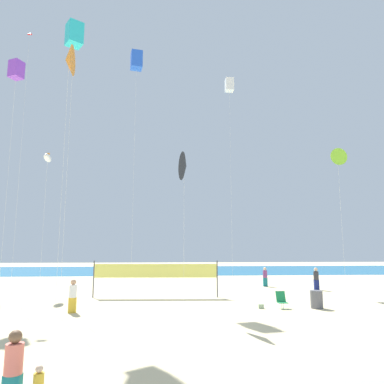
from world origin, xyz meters
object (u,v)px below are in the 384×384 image
(beachgoer_charcoal_shirt, at_px, (316,278))
(folding_beach_chair, at_px, (281,299))
(kite_red_diamond, at_px, (28,58))
(beach_handbag, at_px, (261,306))
(kite_black_delta, at_px, (184,166))
(volleyball_net, at_px, (156,272))
(kite_white_inflatable, at_px, (48,158))
(mother_figure, at_px, (13,368))
(kite_blue_box, at_px, (136,61))
(beachgoer_white_shirt, at_px, (73,295))
(kite_orange_delta, at_px, (69,60))
(kite_cyan_box, at_px, (74,35))
(trash_barrel, at_px, (317,299))
(beachgoer_plum_shirt, at_px, (265,276))
(kite_violet_box, at_px, (16,70))
(kite_lime_delta, at_px, (338,157))
(kite_white_box, at_px, (229,85))

(beachgoer_charcoal_shirt, relative_size, folding_beach_chair, 1.92)
(beachgoer_charcoal_shirt, xyz_separation_m, kite_red_diamond, (-23.45, 0.83, 18.05))
(beach_handbag, bearing_deg, kite_black_delta, -169.23)
(volleyball_net, height_order, kite_white_inflatable, kite_white_inflatable)
(kite_red_diamond, bearing_deg, kite_black_delta, -36.93)
(mother_figure, relative_size, kite_white_inflatable, 0.15)
(kite_white_inflatable, bearing_deg, kite_blue_box, -0.60)
(kite_blue_box, bearing_deg, beachgoer_charcoal_shirt, -4.55)
(kite_red_diamond, bearing_deg, beachgoer_white_shirt, -53.09)
(kite_orange_delta, bearing_deg, kite_cyan_box, 101.25)
(trash_barrel, xyz_separation_m, kite_cyan_box, (-14.29, 1.82, 16.32))
(mother_figure, bearing_deg, kite_red_diamond, 134.45)
(trash_barrel, relative_size, kite_black_delta, 0.11)
(beachgoer_plum_shirt, xyz_separation_m, beachgoer_charcoal_shirt, (3.32, -2.66, 0.06))
(folding_beach_chair, relative_size, beach_handbag, 3.13)
(kite_violet_box, bearing_deg, kite_lime_delta, -0.15)
(mother_figure, height_order, trash_barrel, mother_figure)
(kite_cyan_box, bearing_deg, kite_black_delta, -19.63)
(folding_beach_chair, height_order, kite_lime_delta, kite_lime_delta)
(beachgoer_white_shirt, xyz_separation_m, folding_beach_chair, (11.09, 0.65, -0.42))
(kite_black_delta, bearing_deg, beachgoer_plum_shirt, 57.11)
(kite_orange_delta, relative_size, kite_lime_delta, 1.39)
(kite_red_diamond, relative_size, kite_lime_delta, 2.04)
(kite_white_box, relative_size, kite_violet_box, 1.25)
(beachgoer_plum_shirt, bearing_deg, beach_handbag, 96.35)
(volleyball_net, xyz_separation_m, kite_black_delta, (1.65, -5.46, 6.05))
(kite_blue_box, relative_size, kite_violet_box, 1.21)
(beach_handbag, distance_m, kite_orange_delta, 17.31)
(kite_lime_delta, bearing_deg, kite_blue_box, 164.10)
(beachgoer_white_shirt, distance_m, kite_cyan_box, 16.12)
(mother_figure, height_order, kite_lime_delta, kite_lime_delta)
(kite_white_inflatable, xyz_separation_m, kite_violet_box, (-1.08, -4.34, 5.38))
(folding_beach_chair, height_order, kite_black_delta, kite_black_delta)
(trash_barrel, relative_size, kite_white_box, 0.05)
(beachgoer_white_shirt, height_order, kite_cyan_box, kite_cyan_box)
(kite_white_box, bearing_deg, volleyball_net, -124.33)
(kite_cyan_box, bearing_deg, kite_violet_box, 147.01)
(mother_figure, xyz_separation_m, kite_violet_box, (-7.84, 16.56, 14.98))
(beachgoer_plum_shirt, relative_size, kite_white_inflatable, 0.15)
(beachgoer_plum_shirt, bearing_deg, kite_white_inflatable, 27.31)
(kite_white_box, bearing_deg, mother_figure, -109.32)
(beachgoer_plum_shirt, height_order, volleyball_net, volleyball_net)
(volleyball_net, bearing_deg, kite_orange_delta, -131.58)
(kite_white_box, bearing_deg, kite_white_inflatable, -160.34)
(kite_red_diamond, bearing_deg, kite_blue_box, 2.03)
(volleyball_net, bearing_deg, kite_blue_box, 115.10)
(kite_white_inflatable, bearing_deg, kite_white_box, 19.66)
(mother_figure, bearing_deg, kite_orange_delta, 124.19)
(kite_lime_delta, bearing_deg, folding_beach_chair, -141.88)
(folding_beach_chair, height_order, volleyball_net, volleyball_net)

